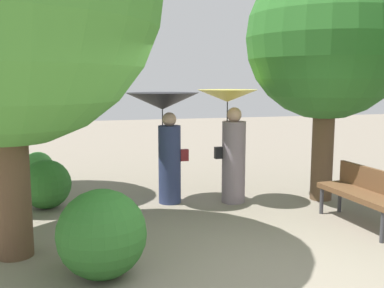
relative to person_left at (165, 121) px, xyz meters
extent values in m
plane|color=gray|center=(0.61, -3.35, -1.42)|extent=(40.00, 40.00, 0.00)
cylinder|color=navy|center=(0.08, -0.01, -0.75)|extent=(0.38, 0.38, 1.35)
sphere|color=tan|center=(0.08, -0.01, 0.03)|extent=(0.24, 0.24, 0.24)
cylinder|color=#333338|center=(-0.04, 0.01, -0.17)|extent=(0.02, 0.02, 0.74)
cone|color=black|center=(-0.04, 0.01, 0.34)|extent=(1.24, 1.24, 0.28)
cube|color=maroon|center=(0.32, -0.05, -0.59)|extent=(0.14, 0.10, 0.20)
cylinder|color=gray|center=(1.15, -0.27, -0.71)|extent=(0.40, 0.40, 1.42)
sphere|color=tan|center=(1.15, -0.27, 0.11)|extent=(0.25, 0.25, 0.25)
cylinder|color=#333338|center=(1.03, -0.25, -0.08)|extent=(0.02, 0.02, 0.82)
cone|color=#D8C64C|center=(1.03, -0.25, 0.43)|extent=(1.03, 1.03, 0.21)
cube|color=black|center=(0.89, -0.23, -0.54)|extent=(0.14, 0.10, 0.20)
cylinder|color=#38383D|center=(2.27, -1.29, -1.20)|extent=(0.06, 0.06, 0.44)
cylinder|color=#38383D|center=(2.60, -1.28, -1.20)|extent=(0.06, 0.06, 0.44)
cylinder|color=#38383D|center=(2.33, -2.63, -1.20)|extent=(0.06, 0.06, 0.44)
cube|color=brown|center=(2.47, -1.95, -0.96)|extent=(0.51, 1.52, 0.08)
cube|color=brown|center=(2.71, -1.94, -0.77)|extent=(0.13, 1.50, 0.35)
cylinder|color=brown|center=(-2.24, -1.82, 0.69)|extent=(0.42, 0.42, 4.23)
cylinder|color=brown|center=(2.73, -0.51, 0.46)|extent=(0.38, 0.38, 3.77)
sphere|color=#2D6B28|center=(2.73, -0.51, 1.40)|extent=(2.78, 2.78, 2.78)
sphere|color=#2D6B28|center=(-1.97, 0.19, -1.01)|extent=(0.82, 0.82, 0.82)
sphere|color=#428C3D|center=(-2.25, 2.24, -1.10)|extent=(0.64, 0.64, 0.64)
sphere|color=#2D6B28|center=(-1.26, -2.69, -0.94)|extent=(0.96, 0.96, 0.96)
camera|label=1|loc=(-1.52, -7.25, 0.67)|focal=40.87mm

